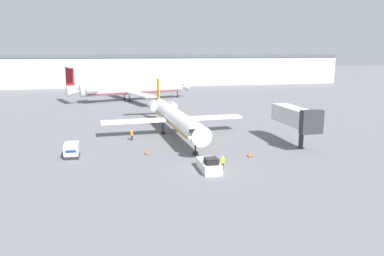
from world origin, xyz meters
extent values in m
plane|color=slate|center=(0.00, 0.00, 0.00)|extent=(600.00, 600.00, 0.00)
cube|color=#B2B2B7|center=(0.00, 120.00, 5.95)|extent=(180.00, 16.00, 11.89)
cube|color=#4C515B|center=(0.00, 120.00, 12.49)|extent=(180.00, 16.80, 1.20)
cylinder|color=white|center=(-0.77, 19.88, 3.25)|extent=(4.10, 27.44, 2.78)
cone|color=white|center=(-0.05, 5.11, 3.25)|extent=(2.89, 2.36, 2.78)
cube|color=black|center=(-0.10, 6.00, 3.73)|extent=(2.40, 0.81, 0.44)
cone|color=white|center=(-1.50, 35.06, 3.25)|extent=(2.65, 3.18, 2.51)
cube|color=orange|center=(-0.77, 19.88, 2.34)|extent=(3.69, 24.70, 0.20)
cube|color=white|center=(6.09, 21.58, 2.62)|extent=(11.19, 3.19, 0.36)
cube|color=white|center=(-7.76, 20.91, 2.62)|extent=(11.19, 3.19, 0.36)
cylinder|color=#ADADB7|center=(0.74, 31.45, 3.59)|extent=(1.64, 3.45, 1.48)
cylinder|color=#ADADB7|center=(-3.38, 31.25, 3.59)|extent=(1.64, 3.45, 1.48)
cube|color=orange|center=(-1.53, 35.68, 6.78)|extent=(0.35, 2.21, 4.28)
cube|color=white|center=(-1.53, 35.68, 8.91)|extent=(7.77, 2.17, 0.20)
cylinder|color=black|center=(-0.16, 7.22, 0.93)|extent=(0.24, 0.24, 1.85)
cylinder|color=black|center=(-0.16, 7.22, 0.20)|extent=(0.80, 0.80, 0.40)
cylinder|color=black|center=(-2.67, 21.76, 0.93)|extent=(0.24, 0.24, 1.85)
cylinder|color=black|center=(-2.67, 21.76, 0.20)|extent=(0.80, 0.80, 0.40)
cylinder|color=black|center=(0.95, 21.93, 0.93)|extent=(0.24, 0.24, 1.85)
cylinder|color=black|center=(0.95, 21.93, 0.20)|extent=(0.80, 0.80, 0.40)
cube|color=silver|center=(-0.20, -0.25, 0.59)|extent=(2.15, 4.71, 1.18)
cube|color=black|center=(-0.20, -1.28, 1.53)|extent=(1.51, 1.70, 0.70)
cube|color=black|center=(-0.20, 2.01, 0.41)|extent=(1.94, 0.30, 0.71)
cube|color=#232326|center=(-17.07, 9.61, 0.23)|extent=(1.90, 3.03, 0.45)
cube|color=silver|center=(-17.07, 9.61, 1.21)|extent=(1.90, 3.03, 1.52)
cube|color=navy|center=(-17.07, 8.07, 1.21)|extent=(1.33, 0.04, 0.36)
cube|color=#232838|center=(1.52, -0.27, 0.42)|extent=(0.32, 0.20, 0.84)
cube|color=yellow|center=(1.52, -0.27, 1.17)|extent=(0.40, 0.24, 0.67)
sphere|color=tan|center=(1.52, -0.27, 1.63)|extent=(0.25, 0.25, 0.25)
cube|color=#232838|center=(-8.36, 17.87, 0.43)|extent=(0.32, 0.20, 0.86)
cube|color=orange|center=(-8.36, 17.87, 1.19)|extent=(0.40, 0.24, 0.68)
sphere|color=tan|center=(-8.36, 17.87, 1.66)|extent=(0.25, 0.25, 0.25)
cube|color=black|center=(-6.93, 8.86, 0.02)|extent=(0.54, 0.54, 0.04)
cone|color=orange|center=(-6.93, 8.86, 0.42)|extent=(0.39, 0.39, 0.76)
cube|color=black|center=(6.93, 4.52, 0.02)|extent=(0.68, 0.68, 0.04)
cone|color=orange|center=(6.93, 4.52, 0.37)|extent=(0.49, 0.49, 0.65)
cylinder|color=silver|center=(-4.44, 69.59, 3.54)|extent=(30.90, 12.22, 3.30)
cone|color=silver|center=(11.79, 74.51, 3.54)|extent=(3.48, 3.92, 3.30)
cube|color=black|center=(10.78, 74.20, 4.12)|extent=(1.48, 2.88, 0.44)
cone|color=silver|center=(-21.15, 64.53, 3.54)|extent=(4.33, 3.89, 2.97)
cube|color=maroon|center=(-4.44, 69.59, 2.47)|extent=(27.81, 11.00, 0.20)
cube|color=silver|center=(-8.63, 78.01, 2.80)|extent=(7.48, 15.52, 0.36)
cube|color=silver|center=(-3.25, 60.26, 2.80)|extent=(7.48, 15.52, 0.36)
cylinder|color=#ADADB7|center=(-17.76, 68.22, 3.95)|extent=(3.45, 2.78, 2.00)
cylinder|color=#ADADB7|center=(-16.28, 63.35, 3.95)|extent=(3.45, 2.78, 2.00)
cube|color=maroon|center=(-21.84, 64.32, 7.69)|extent=(2.18, 0.87, 5.00)
cube|color=silver|center=(-21.84, 64.32, 10.19)|extent=(4.33, 9.14, 0.20)
cylinder|color=black|center=(9.57, 73.83, 0.95)|extent=(0.24, 0.24, 1.89)
cylinder|color=black|center=(9.57, 73.83, 0.20)|extent=(0.80, 0.80, 0.40)
cylinder|color=black|center=(-5.89, 66.91, 0.95)|extent=(0.24, 0.24, 1.89)
cylinder|color=black|center=(-5.89, 66.91, 0.20)|extent=(0.80, 0.80, 0.40)
cylinder|color=black|center=(-7.13, 71.01, 0.95)|extent=(0.24, 0.24, 1.89)
cylinder|color=black|center=(-7.13, 71.01, 0.20)|extent=(0.80, 0.80, 0.40)
cylinder|color=#2D2D33|center=(16.11, 7.10, 1.60)|extent=(0.70, 0.70, 3.20)
cube|color=silver|center=(16.11, 10.10, 4.50)|extent=(2.60, 9.98, 2.60)
cube|color=#2D2D33|center=(16.11, 4.51, 4.50)|extent=(3.20, 1.20, 3.38)
camera|label=1|loc=(-11.81, -42.55, 14.28)|focal=35.00mm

